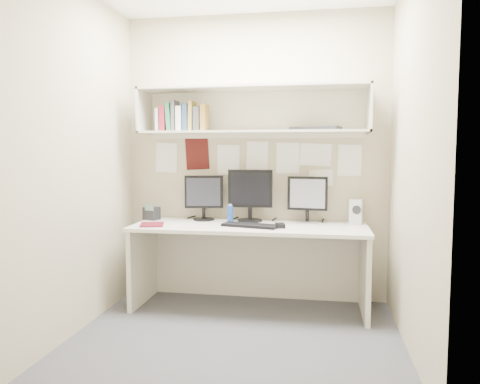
% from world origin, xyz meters
% --- Properties ---
extents(floor, '(2.40, 2.00, 0.01)m').
position_xyz_m(floor, '(0.00, 0.00, 0.00)').
color(floor, '#434347').
rests_on(floor, ground).
extents(wall_back, '(2.40, 0.02, 2.60)m').
position_xyz_m(wall_back, '(0.00, 1.00, 1.30)').
color(wall_back, tan).
rests_on(wall_back, ground).
extents(wall_front, '(2.40, 0.02, 2.60)m').
position_xyz_m(wall_front, '(0.00, -1.00, 1.30)').
color(wall_front, tan).
rests_on(wall_front, ground).
extents(wall_left, '(0.02, 2.00, 2.60)m').
position_xyz_m(wall_left, '(-1.20, 0.00, 1.30)').
color(wall_left, tan).
rests_on(wall_left, ground).
extents(wall_right, '(0.02, 2.00, 2.60)m').
position_xyz_m(wall_right, '(1.20, 0.00, 1.30)').
color(wall_right, tan).
rests_on(wall_right, ground).
extents(desk, '(2.00, 0.70, 0.73)m').
position_xyz_m(desk, '(0.00, 0.65, 0.37)').
color(desk, silver).
rests_on(desk, floor).
extents(overhead_hutch, '(2.00, 0.38, 0.40)m').
position_xyz_m(overhead_hutch, '(0.00, 0.86, 1.72)').
color(overhead_hutch, beige).
rests_on(overhead_hutch, wall_back).
extents(pinned_papers, '(1.92, 0.01, 0.48)m').
position_xyz_m(pinned_papers, '(0.00, 0.99, 1.25)').
color(pinned_papers, white).
rests_on(pinned_papers, wall_back).
extents(monitor_left, '(0.35, 0.19, 0.41)m').
position_xyz_m(monitor_left, '(-0.46, 0.87, 0.96)').
color(monitor_left, black).
rests_on(monitor_left, desk).
extents(monitor_center, '(0.40, 0.22, 0.47)m').
position_xyz_m(monitor_center, '(-0.03, 0.87, 0.98)').
color(monitor_center, black).
rests_on(monitor_center, desk).
extents(monitor_right, '(0.35, 0.19, 0.41)m').
position_xyz_m(monitor_right, '(0.48, 0.87, 0.96)').
color(monitor_right, '#A5A5AA').
rests_on(monitor_right, desk).
extents(keyboard, '(0.50, 0.28, 0.02)m').
position_xyz_m(keyboard, '(0.02, 0.56, 0.74)').
color(keyboard, black).
rests_on(keyboard, desk).
extents(mouse, '(0.10, 0.13, 0.04)m').
position_xyz_m(mouse, '(0.27, 0.55, 0.75)').
color(mouse, black).
rests_on(mouse, desk).
extents(speaker, '(0.13, 0.13, 0.22)m').
position_xyz_m(speaker, '(0.91, 0.88, 0.84)').
color(speaker, beige).
rests_on(speaker, desk).
extents(blue_bottle, '(0.05, 0.05, 0.17)m').
position_xyz_m(blue_bottle, '(-0.19, 0.75, 0.81)').
color(blue_bottle, '#163B98').
rests_on(blue_bottle, desk).
extents(maroon_notebook, '(0.25, 0.28, 0.01)m').
position_xyz_m(maroon_notebook, '(-0.82, 0.49, 0.74)').
color(maroon_notebook, '#590F1C').
rests_on(maroon_notebook, desk).
extents(desk_phone, '(0.16, 0.15, 0.16)m').
position_xyz_m(desk_phone, '(-0.94, 0.81, 0.79)').
color(desk_phone, black).
rests_on(desk_phone, desk).
extents(book_stack, '(0.46, 0.17, 0.27)m').
position_xyz_m(book_stack, '(-0.63, 0.79, 1.66)').
color(book_stack, silver).
rests_on(book_stack, overhead_hutch).
extents(hutch_tray, '(0.45, 0.29, 0.03)m').
position_xyz_m(hutch_tray, '(0.55, 0.82, 1.56)').
color(hutch_tray, black).
rests_on(hutch_tray, overhead_hutch).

